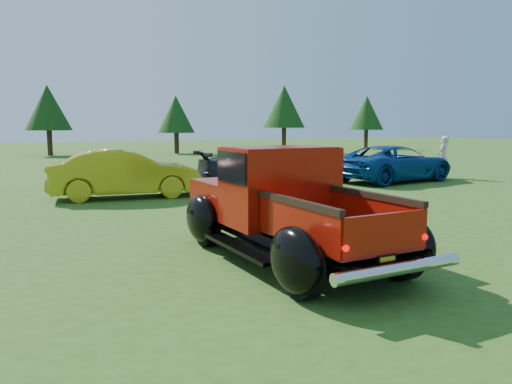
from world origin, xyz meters
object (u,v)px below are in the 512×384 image
object	(u,v)px
spectator	(443,157)
show_car_yellow	(125,173)
pickup_truck	(279,204)
show_car_blue	(394,163)
tree_far_east	(367,113)
tree_mid_left	(48,108)
tree_east	(284,107)
tree_mid_right	(176,114)
show_car_grey	(260,167)

from	to	relation	value
spectator	show_car_yellow	bearing A→B (deg)	-24.12
pickup_truck	show_car_blue	xyz separation A→B (m)	(9.10, 8.16, -0.17)
tree_far_east	pickup_truck	size ratio (longest dim) A/B	0.94
tree_mid_left	tree_east	world-z (taller)	tree_east
tree_far_east	tree_mid_right	bearing A→B (deg)	-178.41
tree_mid_right	show_car_blue	distance (m)	22.34
tree_far_east	show_car_grey	bearing A→B (deg)	-133.44
tree_east	spectator	world-z (taller)	tree_east
tree_far_east	pickup_truck	xyz separation A→B (m)	(-24.23, -30.70, -2.37)
tree_mid_left	pickup_truck	bearing A→B (deg)	-84.93
show_car_blue	tree_east	bearing A→B (deg)	-26.09
pickup_truck	tree_mid_left	bearing A→B (deg)	91.08
tree_mid_left	tree_far_east	size ratio (longest dim) A/B	1.04
tree_mid_left	show_car_grey	distance (m)	23.24
tree_mid_right	show_car_grey	world-z (taller)	tree_mid_right
tree_mid_left	spectator	world-z (taller)	tree_mid_left
tree_east	show_car_grey	bearing A→B (deg)	-119.12
tree_mid_right	tree_east	bearing A→B (deg)	-3.18
tree_mid_left	show_car_grey	bearing A→B (deg)	-73.64
show_car_yellow	show_car_blue	world-z (taller)	show_car_yellow
tree_mid_left	tree_mid_right	xyz separation A→B (m)	(9.00, -1.00, -0.41)
tree_mid_right	pickup_truck	world-z (taller)	tree_mid_right
show_car_yellow	show_car_blue	distance (m)	10.37
tree_mid_left	tree_far_east	world-z (taller)	tree_mid_left
tree_east	tree_mid_right	bearing A→B (deg)	176.82
tree_far_east	tree_mid_left	bearing A→B (deg)	178.94
tree_east	tree_far_east	distance (m)	9.06
pickup_truck	show_car_yellow	xyz separation A→B (m)	(-1.27, 7.96, -0.14)
show_car_yellow	spectator	distance (m)	13.01
tree_far_east	show_car_blue	bearing A→B (deg)	-123.87
tree_mid_right	tree_far_east	size ratio (longest dim) A/B	0.92
show_car_blue	tree_far_east	bearing A→B (deg)	-44.08
pickup_truck	show_car_grey	distance (m)	9.79
tree_mid_right	show_car_yellow	size ratio (longest dim) A/B	0.98
tree_mid_left	show_car_blue	size ratio (longest dim) A/B	0.99
tree_mid_right	show_car_grey	bearing A→B (deg)	-96.74
tree_mid_left	tree_far_east	xyz separation A→B (m)	(27.00, -0.50, -0.14)
show_car_yellow	spectator	size ratio (longest dim) A/B	2.57
tree_far_east	tree_east	bearing A→B (deg)	-173.66
show_car_grey	tree_mid_left	bearing A→B (deg)	19.89
spectator	show_car_grey	bearing A→B (deg)	-30.98
tree_far_east	pickup_truck	world-z (taller)	tree_far_east
tree_far_east	show_car_yellow	bearing A→B (deg)	-138.27
show_car_blue	spectator	world-z (taller)	spectator
tree_far_east	show_car_grey	distance (m)	29.92
tree_mid_right	spectator	bearing A→B (deg)	-75.90
show_car_blue	tree_mid_left	bearing A→B (deg)	17.06
pickup_truck	tree_mid_right	bearing A→B (deg)	74.35
tree_mid_left	show_car_yellow	size ratio (longest dim) A/B	1.11
tree_far_east	show_car_blue	world-z (taller)	tree_far_east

